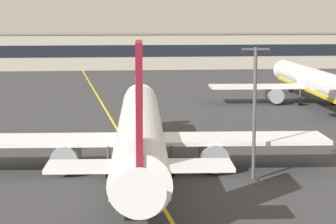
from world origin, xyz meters
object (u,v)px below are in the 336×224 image
at_px(airliner_foreground, 140,133).
at_px(apron_lamp_post, 254,111).
at_px(airliner_background, 314,82).
at_px(safety_cone_by_nose_gear, 137,132).

height_order(airliner_foreground, apron_lamp_post, airliner_foreground).
distance_m(airliner_background, apron_lamp_post, 47.55).
height_order(airliner_foreground, safety_cone_by_nose_gear, airliner_foreground).
bearing_deg(airliner_background, safety_cone_by_nose_gear, -141.21).
xyz_separation_m(airliner_foreground, airliner_background, (28.48, 39.60, -0.10)).
xyz_separation_m(airliner_foreground, apron_lamp_post, (8.90, -3.66, 2.25)).
bearing_deg(safety_cone_by_nose_gear, airliner_background, 38.79).
bearing_deg(apron_lamp_post, airliner_foreground, 157.63).
bearing_deg(apron_lamp_post, airliner_background, 65.65).
height_order(airliner_background, apron_lamp_post, airliner_background).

